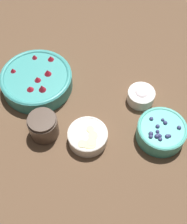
{
  "coord_description": "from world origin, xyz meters",
  "views": [
    {
      "loc": [
        0.42,
        -0.36,
        0.93
      ],
      "look_at": [
        -0.0,
        0.03,
        0.04
      ],
      "focal_mm": 50.0,
      "sensor_mm": 36.0,
      "label": 1
    }
  ],
  "objects_px": {
    "bowl_strawberries": "(37,80)",
    "bowl_blueberries": "(161,131)",
    "jar_chocolate": "(43,126)",
    "bowl_bananas": "(88,136)",
    "bowl_cream": "(141,95)"
  },
  "relations": [
    {
      "from": "bowl_bananas",
      "to": "bowl_blueberries",
      "type": "bearing_deg",
      "value": 51.18
    },
    {
      "from": "bowl_strawberries",
      "to": "jar_chocolate",
      "type": "distance_m",
      "value": 0.2
    },
    {
      "from": "bowl_bananas",
      "to": "jar_chocolate",
      "type": "height_order",
      "value": "jar_chocolate"
    },
    {
      "from": "bowl_blueberries",
      "to": "jar_chocolate",
      "type": "height_order",
      "value": "jar_chocolate"
    },
    {
      "from": "bowl_bananas",
      "to": "bowl_cream",
      "type": "xyz_separation_m",
      "value": [
        0.0,
        0.25,
        0.0
      ]
    },
    {
      "from": "jar_chocolate",
      "to": "bowl_bananas",
      "type": "bearing_deg",
      "value": 35.95
    },
    {
      "from": "bowl_strawberries",
      "to": "bowl_cream",
      "type": "xyz_separation_m",
      "value": [
        0.3,
        0.24,
        -0.01
      ]
    },
    {
      "from": "bowl_strawberries",
      "to": "bowl_bananas",
      "type": "height_order",
      "value": "bowl_strawberries"
    },
    {
      "from": "bowl_bananas",
      "to": "jar_chocolate",
      "type": "relative_size",
      "value": 1.32
    },
    {
      "from": "bowl_strawberries",
      "to": "bowl_blueberries",
      "type": "distance_m",
      "value": 0.48
    },
    {
      "from": "jar_chocolate",
      "to": "bowl_cream",
      "type": "bearing_deg",
      "value": 69.62
    },
    {
      "from": "bowl_strawberries",
      "to": "bowl_bananas",
      "type": "distance_m",
      "value": 0.3
    },
    {
      "from": "bowl_blueberries",
      "to": "bowl_bananas",
      "type": "height_order",
      "value": "bowl_blueberries"
    },
    {
      "from": "bowl_blueberries",
      "to": "jar_chocolate",
      "type": "xyz_separation_m",
      "value": [
        -0.27,
        -0.28,
        0.0
      ]
    },
    {
      "from": "bowl_bananas",
      "to": "bowl_cream",
      "type": "relative_size",
      "value": 1.35
    }
  ]
}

